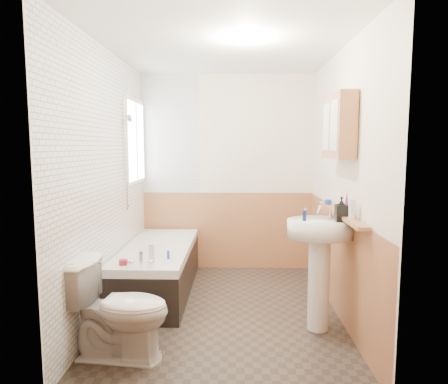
{
  "coord_description": "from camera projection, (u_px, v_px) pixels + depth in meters",
  "views": [
    {
      "loc": [
        0.12,
        -3.74,
        1.6
      ],
      "look_at": [
        0.0,
        0.15,
        1.15
      ],
      "focal_mm": 32.0,
      "sensor_mm": 36.0,
      "label": 1
    }
  ],
  "objects": [
    {
      "name": "pine_shelf",
      "position": [
        341.0,
        214.0,
        3.51
      ],
      "size": [
        0.1,
        1.34,
        0.03
      ],
      "primitive_type": "cube",
      "color": "#B7774B",
      "rests_on": "wall_right"
    },
    {
      "name": "sink",
      "position": [
        320.0,
        252.0,
        3.43
      ],
      "size": [
        0.57,
        0.46,
        1.09
      ],
      "rotation": [
        0.0,
        0.0,
        -0.25
      ],
      "color": "white",
      "rests_on": "floor"
    },
    {
      "name": "cream_jar",
      "position": [
        123.0,
        262.0,
        3.63
      ],
      "size": [
        0.09,
        0.09,
        0.05
      ],
      "primitive_type": "cylinder",
      "rotation": [
        0.0,
        0.0,
        0.13
      ],
      "color": "maroon",
      "rests_on": "bathtub"
    },
    {
      "name": "wall_back",
      "position": [
        227.0,
        173.0,
        5.16
      ],
      "size": [
        2.2,
        0.02,
        2.5
      ],
      "primitive_type": "cube",
      "color": "#F2E4C8",
      "rests_on": "ground"
    },
    {
      "name": "wainscot_front",
      "position": [
        216.0,
        325.0,
        2.46
      ],
      "size": [
        2.2,
        0.01,
        1.0
      ],
      "primitive_type": "cube",
      "color": "#B7774B",
      "rests_on": "wall_front"
    },
    {
      "name": "black_jar",
      "position": [
        328.0,
        202.0,
        3.98
      ],
      "size": [
        0.08,
        0.08,
        0.05
      ],
      "primitive_type": "cylinder",
      "rotation": [
        0.0,
        0.0,
        -0.24
      ],
      "color": "#19339E",
      "rests_on": "pine_shelf"
    },
    {
      "name": "window",
      "position": [
        136.0,
        142.0,
        4.68
      ],
      "size": [
        0.03,
        0.79,
        0.99
      ],
      "color": "white",
      "rests_on": "wall_left"
    },
    {
      "name": "wall_front",
      "position": [
        216.0,
        205.0,
        2.36
      ],
      "size": [
        2.2,
        0.02,
        2.5
      ],
      "primitive_type": "cube",
      "color": "#F2E4C8",
      "rests_on": "ground"
    },
    {
      "name": "wainscot_right",
      "position": [
        337.0,
        262.0,
        3.81
      ],
      "size": [
        0.01,
        2.8,
        1.0
      ],
      "primitive_type": "cube",
      "color": "#B7774B",
      "rests_on": "wall_right"
    },
    {
      "name": "wainscot_back",
      "position": [
        227.0,
        230.0,
        5.22
      ],
      "size": [
        2.2,
        0.01,
        1.0
      ],
      "primitive_type": "cube",
      "color": "#B7774B",
      "rests_on": "wall_back"
    },
    {
      "name": "ceiling",
      "position": [
        223.0,
        46.0,
        3.61
      ],
      "size": [
        2.8,
        2.8,
        0.0
      ],
      "primitive_type": "plane",
      "rotation": [
        3.14,
        0.0,
        0.0
      ],
      "color": "white",
      "rests_on": "ground"
    },
    {
      "name": "floor",
      "position": [
        224.0,
        310.0,
        3.9
      ],
      "size": [
        2.8,
        2.8,
        0.0
      ],
      "primitive_type": "plane",
      "color": "#2E2620",
      "rests_on": "ground"
    },
    {
      "name": "green_bottle",
      "position": [
        347.0,
        202.0,
        3.32
      ],
      "size": [
        0.06,
        0.06,
        0.22
      ],
      "primitive_type": "cone",
      "rotation": [
        0.0,
        0.0,
        0.3
      ],
      "color": "purple",
      "rests_on": "pine_shelf"
    },
    {
      "name": "foam_can",
      "position": [
        352.0,
        209.0,
        3.16
      ],
      "size": [
        0.05,
        0.05,
        0.16
      ],
      "primitive_type": "cylinder",
      "rotation": [
        0.0,
        0.0,
        -0.09
      ],
      "color": "silver",
      "rests_on": "pine_shelf"
    },
    {
      "name": "toilet",
      "position": [
        119.0,
        309.0,
        3.0
      ],
      "size": [
        0.81,
        0.51,
        0.75
      ],
      "primitive_type": "imported",
      "rotation": [
        0.0,
        0.0,
        1.46
      ],
      "color": "white",
      "rests_on": "floor"
    },
    {
      "name": "orange_bottle",
      "position": [
        168.0,
        255.0,
        3.82
      ],
      "size": [
        0.03,
        0.03,
        0.08
      ],
      "primitive_type": "cylinder",
      "rotation": [
        0.0,
        0.0,
        0.22
      ],
      "color": "#19339E",
      "rests_on": "bathtub"
    },
    {
      "name": "wall_left",
      "position": [
        107.0,
        183.0,
        3.79
      ],
      "size": [
        0.02,
        2.8,
        2.5
      ],
      "primitive_type": "cube",
      "color": "#F2E4C8",
      "rests_on": "ground"
    },
    {
      "name": "clear_bottle",
      "position": [
        304.0,
        216.0,
        3.35
      ],
      "size": [
        0.04,
        0.04,
        0.09
      ],
      "primitive_type": "cylinder",
      "rotation": [
        0.0,
        0.0,
        -0.25
      ],
      "color": "navy",
      "rests_on": "sink"
    },
    {
      "name": "shower_riser",
      "position": [
        127.0,
        146.0,
        4.2
      ],
      "size": [
        0.1,
        0.08,
        1.17
      ],
      "color": "silver",
      "rests_on": "wall_left"
    },
    {
      "name": "wall_right",
      "position": [
        342.0,
        184.0,
        3.72
      ],
      "size": [
        0.02,
        2.8,
        2.5
      ],
      "primitive_type": "cube",
      "color": "#F2E4C8",
      "rests_on": "ground"
    },
    {
      "name": "soap_bottle",
      "position": [
        341.0,
        216.0,
        3.32
      ],
      "size": [
        0.1,
        0.21,
        0.1
      ],
      "primitive_type": "imported",
      "rotation": [
        0.0,
        0.0,
        -0.01
      ],
      "color": "black",
      "rests_on": "sink"
    },
    {
      "name": "tile_return_back",
      "position": [
        170.0,
        134.0,
        5.1
      ],
      "size": [
        0.75,
        0.01,
        1.5
      ],
      "primitive_type": "cube",
      "color": "white",
      "rests_on": "wall_back"
    },
    {
      "name": "tile_cladding_left",
      "position": [
        109.0,
        183.0,
        3.79
      ],
      "size": [
        0.01,
        2.8,
        2.5
      ],
      "primitive_type": "cube",
      "color": "white",
      "rests_on": "wall_left"
    },
    {
      "name": "bathtub",
      "position": [
        158.0,
        268.0,
        4.36
      ],
      "size": [
        0.7,
        1.74,
        0.66
      ],
      "color": "black",
      "rests_on": "floor"
    },
    {
      "name": "blue_gel",
      "position": [
        152.0,
        254.0,
        3.67
      ],
      "size": [
        0.05,
        0.04,
        0.18
      ],
      "primitive_type": "cube",
      "rotation": [
        0.0,
        0.0,
        0.09
      ],
      "color": "silver",
      "rests_on": "bathtub"
    },
    {
      "name": "medicine_cabinet",
      "position": [
        339.0,
        126.0,
        3.48
      ],
      "size": [
        0.16,
        0.62,
        0.56
      ],
      "color": "#B7774B",
      "rests_on": "wall_right"
    }
  ]
}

